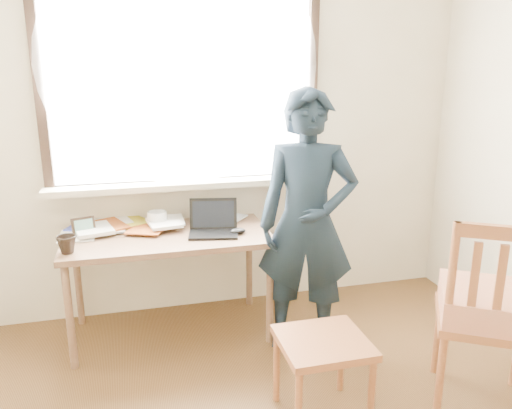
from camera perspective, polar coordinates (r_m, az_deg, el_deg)
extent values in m
cube|color=beige|center=(3.44, -4.73, 8.92)|extent=(3.50, 0.02, 2.60)
cube|color=white|center=(3.37, -8.25, 13.81)|extent=(1.70, 0.01, 1.30)
cube|color=black|center=(3.44, -7.79, 2.42)|extent=(1.82, 0.06, 0.06)
cube|color=black|center=(3.37, -23.61, 12.72)|extent=(0.06, 0.06, 1.30)
cube|color=black|center=(3.57, 6.41, 13.94)|extent=(0.06, 0.06, 1.30)
cube|color=beige|center=(3.37, -7.65, 2.33)|extent=(1.85, 0.20, 0.04)
cube|color=white|center=(3.30, -8.16, 15.52)|extent=(1.95, 0.02, 1.65)
cube|color=brown|center=(3.17, -10.02, -3.69)|extent=(1.27, 0.63, 0.04)
cylinder|color=brown|center=(3.07, -20.52, -12.03)|extent=(0.05, 0.05, 0.64)
cylinder|color=brown|center=(3.56, -19.69, -8.08)|extent=(0.05, 0.05, 0.64)
cylinder|color=brown|center=(3.15, 1.59, -10.29)|extent=(0.05, 0.05, 0.64)
cylinder|color=brown|center=(3.63, -0.79, -6.69)|extent=(0.05, 0.05, 0.64)
cube|color=black|center=(3.12, -4.89, -3.34)|extent=(0.33, 0.26, 0.02)
cube|color=black|center=(3.19, -4.90, -1.07)|extent=(0.31, 0.12, 0.20)
cube|color=black|center=(3.19, -4.90, -1.07)|extent=(0.27, 0.10, 0.16)
cube|color=black|center=(3.11, -4.89, -3.35)|extent=(0.28, 0.17, 0.00)
imported|color=white|center=(3.31, -11.22, -1.67)|extent=(0.15, 0.15, 0.10)
imported|color=black|center=(2.99, -20.81, -4.30)|extent=(0.13, 0.13, 0.10)
ellipsoid|color=black|center=(3.12, -2.10, -3.05)|extent=(0.10, 0.07, 0.04)
cube|color=gold|center=(3.27, -19.72, -3.38)|extent=(0.19, 0.25, 0.01)
cube|color=white|center=(3.23, -10.30, -2.72)|extent=(0.22, 0.31, 0.02)
cube|color=white|center=(3.30, -10.78, -2.26)|extent=(0.37, 0.35, 0.02)
cube|color=#313D9F|center=(3.24, -13.40, -2.75)|extent=(0.28, 0.30, 0.02)
cube|color=white|center=(3.38, -17.74, -2.35)|extent=(0.29, 0.34, 0.01)
cube|color=gold|center=(3.25, -14.80, -2.61)|extent=(0.35, 0.30, 0.02)
cube|color=gold|center=(3.33, -15.26, -2.19)|extent=(0.29, 0.26, 0.02)
cube|color=gold|center=(3.34, -10.02, -1.80)|extent=(0.18, 0.24, 0.01)
cube|color=white|center=(3.28, -11.21, -2.02)|extent=(0.36, 0.31, 0.02)
imported|color=white|center=(3.34, -17.74, -2.72)|extent=(0.18, 0.24, 0.02)
imported|color=white|center=(3.45, -4.46, -1.47)|extent=(0.29, 0.30, 0.02)
cube|color=black|center=(3.25, -19.10, -2.49)|extent=(0.14, 0.06, 0.11)
cube|color=#457E38|center=(3.25, -19.10, -2.49)|extent=(0.11, 0.04, 0.08)
cube|color=#9B5A32|center=(2.51, 7.68, -15.37)|extent=(0.42, 0.40, 0.04)
cylinder|color=#9B5A32|center=(2.44, 4.87, -22.30)|extent=(0.03, 0.03, 0.39)
cylinder|color=#9B5A32|center=(2.70, 2.37, -18.06)|extent=(0.03, 0.03, 0.39)
cylinder|color=#9B5A32|center=(2.56, 13.02, -20.61)|extent=(0.03, 0.03, 0.39)
cylinder|color=#9B5A32|center=(2.81, 9.72, -16.82)|extent=(0.03, 0.03, 0.39)
cube|color=#9B5A32|center=(2.82, 24.82, -11.87)|extent=(0.64, 0.63, 0.04)
cylinder|color=#9B5A32|center=(3.08, 20.01, -14.06)|extent=(0.04, 0.04, 0.44)
cylinder|color=#9B5A32|center=(2.74, 20.31, -17.94)|extent=(0.04, 0.04, 0.44)
cylinder|color=#9B5A32|center=(2.49, 21.45, -7.76)|extent=(0.04, 0.04, 0.54)
cube|color=#9B5A32|center=(2.44, 26.75, -2.94)|extent=(0.38, 0.26, 0.06)
cube|color=#9B5A32|center=(2.53, 26.02, -8.71)|extent=(0.04, 0.04, 0.43)
cube|color=#9B5A32|center=(2.51, 23.59, -8.57)|extent=(0.04, 0.04, 0.43)
cube|color=#B03111|center=(2.78, 25.03, -10.19)|extent=(0.62, 0.62, 0.14)
imported|color=black|center=(2.96, 5.86, -2.22)|extent=(0.67, 0.54, 1.58)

